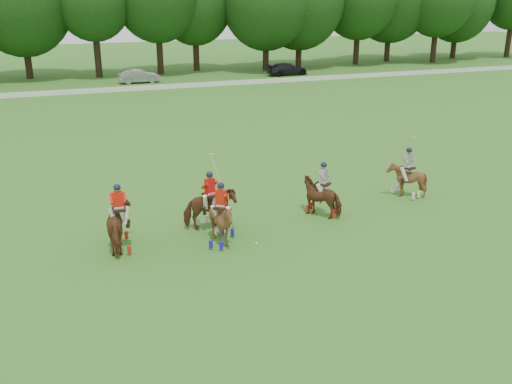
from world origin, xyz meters
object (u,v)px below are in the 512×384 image
object	(u,v)px
polo_ball	(256,243)
car_right	(287,69)
polo_stripe_a	(322,196)
polo_red_c	(222,222)
polo_stripe_b	(407,179)
polo_red_b	(210,209)
polo_red_a	(120,225)
car_mid	(139,76)

from	to	relation	value
polo_ball	car_right	bearing A→B (deg)	65.60
polo_stripe_a	polo_red_c	bearing A→B (deg)	-164.24
polo_red_c	polo_ball	xyz separation A→B (m)	(1.16, -0.52, -0.82)
polo_stripe_b	polo_red_b	bearing A→B (deg)	-175.62
polo_red_a	polo_ball	world-z (taller)	polo_red_a
polo_stripe_a	polo_red_b	bearing A→B (deg)	-179.91
polo_red_a	polo_stripe_a	bearing A→B (deg)	3.54
car_right	polo_red_b	size ratio (longest dim) A/B	1.56
polo_red_a	polo_stripe_b	size ratio (longest dim) A/B	0.87
car_mid	polo_red_c	distance (m)	39.64
polo_red_a	polo_red_b	size ratio (longest dim) A/B	0.84
polo_red_b	polo_stripe_b	bearing A→B (deg)	4.38
polo_red_b	polo_red_c	xyz separation A→B (m)	(0.04, -1.33, -0.01)
polo_red_a	polo_ball	bearing A→B (deg)	-16.08
car_mid	car_right	xyz separation A→B (m)	(16.02, 0.00, -0.00)
car_mid	polo_stripe_a	distance (m)	38.19
polo_red_b	polo_red_a	bearing A→B (deg)	-171.76
polo_stripe_a	car_right	bearing A→B (deg)	69.10
car_right	car_mid	bearing A→B (deg)	85.97
car_right	polo_red_b	world-z (taller)	polo_red_b
car_mid	polo_red_b	xyz separation A→B (m)	(-3.35, -38.17, 0.20)
polo_red_c	polo_stripe_b	distance (m)	9.52
polo_red_a	polo_red_c	size ratio (longest dim) A/B	1.04
car_mid	polo_stripe_b	size ratio (longest dim) A/B	1.43
car_mid	polo_stripe_a	world-z (taller)	polo_stripe_a
car_right	polo_stripe_a	world-z (taller)	polo_stripe_a
polo_red_b	polo_stripe_a	bearing A→B (deg)	0.09
car_mid	polo_stripe_b	bearing A→B (deg)	-172.24
polo_red_b	polo_stripe_b	distance (m)	9.36
polo_red_a	polo_red_c	world-z (taller)	polo_red_a
car_right	polo_stripe_a	distance (m)	40.85
polo_red_c	polo_ball	bearing A→B (deg)	-24.27
car_right	polo_red_a	size ratio (longest dim) A/B	1.85
car_right	polo_stripe_a	size ratio (longest dim) A/B	2.00
car_right	polo_stripe_b	size ratio (longest dim) A/B	1.62
polo_red_c	polo_stripe_b	bearing A→B (deg)	12.42
polo_red_a	polo_red_c	xyz separation A→B (m)	(3.53, -0.83, -0.05)
car_right	polo_red_a	xyz separation A→B (m)	(-22.85, -38.68, 0.25)
polo_red_b	polo_red_c	distance (m)	1.33
polo_stripe_a	polo_ball	bearing A→B (deg)	-152.53
polo_stripe_a	polo_ball	size ratio (longest dim) A/B	25.30
car_mid	polo_red_b	size ratio (longest dim) A/B	1.37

